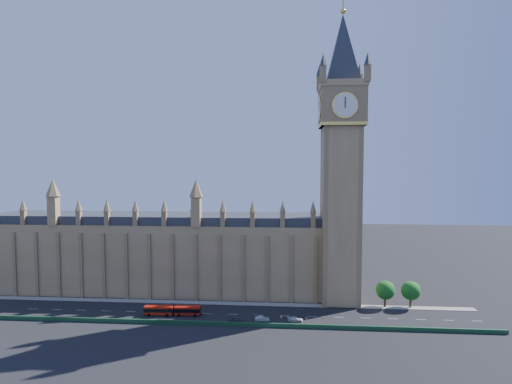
# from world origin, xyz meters

# --- Properties ---
(ground) EXTENTS (400.00, 400.00, 0.00)m
(ground) POSITION_xyz_m (0.00, 0.00, 0.00)
(ground) COLOR black
(ground) RESTS_ON ground
(palace_westminster) EXTENTS (120.00, 20.00, 28.00)m
(palace_westminster) POSITION_xyz_m (-25.00, 22.00, 13.86)
(palace_westminster) COLOR olive
(palace_westminster) RESTS_ON ground
(elizabeth_tower) EXTENTS (20.59, 20.59, 105.00)m
(elizabeth_tower) POSITION_xyz_m (38.00, 13.99, 54.56)
(elizabeth_tower) COLOR olive
(elizabeth_tower) RESTS_ON ground
(bridge_parapet) EXTENTS (160.00, 0.60, 1.20)m
(bridge_parapet) POSITION_xyz_m (0.00, -9.00, 0.60)
(bridge_parapet) COLOR #1E4C2D
(bridge_parapet) RESTS_ON ground
(kerb_north) EXTENTS (160.00, 3.00, 0.16)m
(kerb_north) POSITION_xyz_m (0.00, 9.50, 0.08)
(kerb_north) COLOR gray
(kerb_north) RESTS_ON ground
(tree_east_near) EXTENTS (6.00, 6.00, 8.50)m
(tree_east_near) POSITION_xyz_m (52.22, 10.08, 5.64)
(tree_east_near) COLOR #382619
(tree_east_near) RESTS_ON ground
(tree_east_far) EXTENTS (6.00, 6.00, 8.50)m
(tree_east_far) POSITION_xyz_m (60.22, 10.08, 5.64)
(tree_east_far) COLOR #382619
(tree_east_far) RESTS_ON ground
(red_bus) EXTENTS (17.12, 3.37, 2.89)m
(red_bus) POSITION_xyz_m (-14.21, -2.15, 1.52)
(red_bus) COLOR #B1190B
(red_bus) RESTS_ON ground
(car_grey) EXTENTS (4.71, 2.15, 1.57)m
(car_grey) POSITION_xyz_m (5.91, -5.91, 0.78)
(car_grey) COLOR #42444A
(car_grey) RESTS_ON ground
(car_silver) EXTENTS (4.38, 1.93, 1.40)m
(car_silver) POSITION_xyz_m (13.30, -4.75, 0.70)
(car_silver) COLOR #ABAEB3
(car_silver) RESTS_ON ground
(car_white) EXTENTS (4.59, 2.14, 1.30)m
(car_white) POSITION_xyz_m (22.91, -4.17, 0.65)
(car_white) COLOR silver
(car_white) RESTS_ON ground
(cone_a) EXTENTS (0.54, 0.54, 0.70)m
(cone_a) POSITION_xyz_m (26.15, -2.60, 0.35)
(cone_a) COLOR black
(cone_a) RESTS_ON ground
(cone_b) EXTENTS (0.43, 0.43, 0.63)m
(cone_b) POSITION_xyz_m (18.71, -1.47, 0.31)
(cone_b) COLOR black
(cone_b) RESTS_ON ground
(cone_c) EXTENTS (0.56, 0.56, 0.78)m
(cone_c) POSITION_xyz_m (18.93, -2.25, 0.39)
(cone_c) COLOR black
(cone_c) RESTS_ON ground
(cone_d) EXTENTS (0.52, 0.52, 0.65)m
(cone_d) POSITION_xyz_m (31.44, -0.89, 0.32)
(cone_d) COLOR black
(cone_d) RESTS_ON ground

